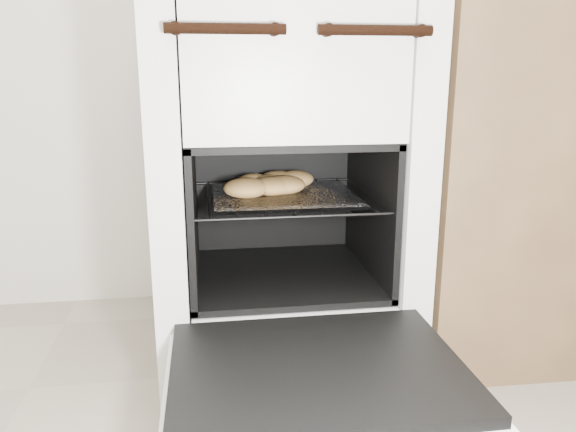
% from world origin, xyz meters
% --- Properties ---
extents(stove, '(0.59, 0.66, 0.90)m').
position_xyz_m(stove, '(-0.06, 1.17, 0.44)').
color(stove, white).
rests_on(stove, ground).
extents(oven_door, '(0.53, 0.41, 0.04)m').
position_xyz_m(oven_door, '(-0.06, 0.67, 0.20)').
color(oven_door, black).
rests_on(oven_door, stove).
extents(oven_rack, '(0.43, 0.41, 0.01)m').
position_xyz_m(oven_rack, '(-0.06, 1.11, 0.42)').
color(oven_rack, black).
rests_on(oven_rack, stove).
extents(foil_sheet, '(0.33, 0.29, 0.01)m').
position_xyz_m(foil_sheet, '(-0.06, 1.09, 0.43)').
color(foil_sheet, white).
rests_on(foil_sheet, oven_rack).
extents(baked_rolls, '(0.27, 0.25, 0.04)m').
position_xyz_m(baked_rolls, '(-0.09, 1.12, 0.45)').
color(baked_rolls, tan).
rests_on(baked_rolls, foil_sheet).
extents(counter, '(0.95, 0.64, 0.93)m').
position_xyz_m(counter, '(0.73, 1.19, 0.47)').
color(counter, brown).
rests_on(counter, ground).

